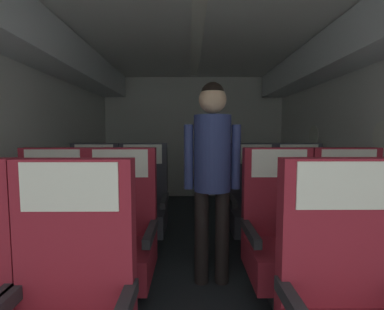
{
  "coord_description": "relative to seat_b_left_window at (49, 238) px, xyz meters",
  "views": [
    {
      "loc": [
        -0.08,
        0.3,
        1.17
      ],
      "look_at": [
        -0.06,
        2.58,
        0.98
      ],
      "focal_mm": 25.08,
      "sensor_mm": 36.0,
      "label": 1
    }
  ],
  "objects": [
    {
      "name": "seat_b_left_window",
      "position": [
        0.0,
        0.0,
        0.0
      ],
      "size": [
        0.52,
        0.51,
        1.07
      ],
      "color": "#38383D",
      "rests_on": "ground"
    },
    {
      "name": "seat_c_left_aisle",
      "position": [
        0.5,
        0.84,
        0.0
      ],
      "size": [
        0.52,
        0.51,
        1.07
      ],
      "color": "#38383D",
      "rests_on": "ground"
    },
    {
      "name": "seat_b_right_window",
      "position": [
        1.62,
        -0.01,
        0.0
      ],
      "size": [
        0.52,
        0.51,
        1.07
      ],
      "color": "#38383D",
      "rests_on": "ground"
    },
    {
      "name": "seat_b_left_aisle",
      "position": [
        0.48,
        -0.01,
        0.0
      ],
      "size": [
        0.52,
        0.51,
        1.07
      ],
      "color": "#38383D",
      "rests_on": "ground"
    },
    {
      "name": "ground",
      "position": [
        1.06,
        0.5,
        -0.46
      ],
      "size": [
        3.5,
        5.63,
        0.02
      ],
      "primitive_type": "cube",
      "color": "#23282D"
    },
    {
      "name": "flight_attendant",
      "position": [
        1.15,
        0.21,
        0.5
      ],
      "size": [
        0.43,
        0.28,
        1.55
      ],
      "rotation": [
        0.0,
        0.0,
        2.81
      ],
      "color": "black",
      "rests_on": "ground"
    },
    {
      "name": "fuselage_shell",
      "position": [
        1.06,
        0.74,
        1.17
      ],
      "size": [
        3.38,
        5.28,
        2.24
      ],
      "color": "silver",
      "rests_on": "ground"
    },
    {
      "name": "seat_c_right_aisle",
      "position": [
        2.11,
        0.84,
        0.0
      ],
      "size": [
        0.52,
        0.51,
        1.07
      ],
      "color": "#38383D",
      "rests_on": "ground"
    },
    {
      "name": "seat_c_left_window",
      "position": [
        -0.01,
        0.85,
        0.0
      ],
      "size": [
        0.52,
        0.51,
        1.07
      ],
      "color": "#38383D",
      "rests_on": "ground"
    },
    {
      "name": "seat_b_right_aisle",
      "position": [
        2.12,
        -0.01,
        0.0
      ],
      "size": [
        0.52,
        0.51,
        1.07
      ],
      "color": "#38383D",
      "rests_on": "ground"
    },
    {
      "name": "seat_c_right_window",
      "position": [
        1.63,
        0.84,
        0.0
      ],
      "size": [
        0.52,
        0.51,
        1.07
      ],
      "color": "#38383D",
      "rests_on": "ground"
    }
  ]
}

